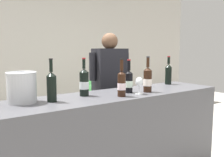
# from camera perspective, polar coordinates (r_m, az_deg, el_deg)

# --- Properties ---
(wall_back) EXTENTS (8.00, 0.10, 2.80)m
(wall_back) POSITION_cam_1_polar(r_m,az_deg,el_deg) (4.56, -18.16, 6.71)
(wall_back) COLOR beige
(wall_back) RESTS_ON ground_plane
(counter) EXTENTS (2.28, 0.58, 0.97)m
(counter) POSITION_cam_1_polar(r_m,az_deg,el_deg) (2.38, 1.80, -15.26)
(counter) COLOR #4C4C51
(counter) RESTS_ON ground_plane
(wine_bottle_0) EXTENTS (0.07, 0.07, 0.34)m
(wine_bottle_0) POSITION_cam_1_polar(r_m,az_deg,el_deg) (2.08, 2.38, -1.11)
(wine_bottle_0) COLOR black
(wine_bottle_0) RESTS_ON counter
(wine_bottle_1) EXTENTS (0.08, 0.08, 0.35)m
(wine_bottle_1) POSITION_cam_1_polar(r_m,az_deg,el_deg) (2.32, 8.73, -0.23)
(wine_bottle_1) COLOR black
(wine_bottle_1) RESTS_ON counter
(wine_bottle_2) EXTENTS (0.08, 0.08, 0.35)m
(wine_bottle_2) POSITION_cam_1_polar(r_m,az_deg,el_deg) (1.91, -14.60, -1.74)
(wine_bottle_2) COLOR black
(wine_bottle_2) RESTS_ON counter
(wine_bottle_3) EXTENTS (0.08, 0.08, 0.33)m
(wine_bottle_3) POSITION_cam_1_polar(r_m,az_deg,el_deg) (2.27, 4.15, -0.66)
(wine_bottle_3) COLOR black
(wine_bottle_3) RESTS_ON counter
(wine_bottle_4) EXTENTS (0.09, 0.09, 0.35)m
(wine_bottle_4) POSITION_cam_1_polar(r_m,az_deg,el_deg) (2.11, -6.86, -0.93)
(wine_bottle_4) COLOR black
(wine_bottle_4) RESTS_ON counter
(wine_bottle_5) EXTENTS (0.08, 0.08, 0.34)m
(wine_bottle_5) POSITION_cam_1_polar(r_m,az_deg,el_deg) (2.92, 13.66, 1.26)
(wine_bottle_5) COLOR black
(wine_bottle_5) RESTS_ON counter
(wine_glass) EXTENTS (0.08, 0.08, 0.16)m
(wine_glass) POSITION_cam_1_polar(r_m,az_deg,el_deg) (2.20, 6.69, -1.02)
(wine_glass) COLOR silver
(wine_glass) RESTS_ON counter
(ice_bucket) EXTENTS (0.23, 0.23, 0.24)m
(ice_bucket) POSITION_cam_1_polar(r_m,az_deg,el_deg) (1.95, -21.25, -2.00)
(ice_bucket) COLOR silver
(ice_bucket) RESTS_ON counter
(person_server) EXTENTS (0.55, 0.27, 1.59)m
(person_server) POSITION_cam_1_polar(r_m,az_deg,el_deg) (2.88, -0.55, -5.19)
(person_server) COLOR black
(person_server) RESTS_ON ground_plane
(potted_shrub) EXTENTS (0.59, 0.51, 1.12)m
(potted_shrub) POSITION_cam_1_polar(r_m,az_deg,el_deg) (3.59, -2.65, -4.38)
(potted_shrub) COLOR brown
(potted_shrub) RESTS_ON ground_plane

